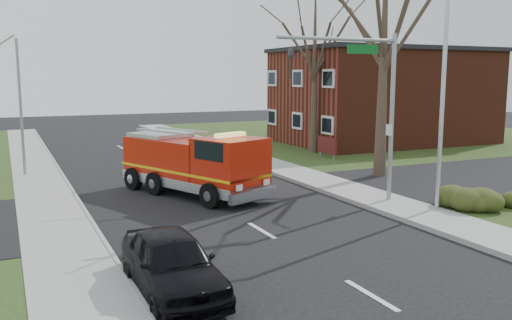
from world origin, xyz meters
name	(u,v)px	position (x,y,z in m)	size (l,w,h in m)	color
ground	(261,231)	(0.00, 0.00, 0.00)	(120.00, 120.00, 0.00)	black
sidewalk_right	(407,210)	(6.20, 0.00, 0.07)	(2.40, 80.00, 0.15)	#A09F9A
sidewalk_left	(67,254)	(-6.20, 0.00, 0.07)	(2.40, 80.00, 0.15)	#A09F9A
brick_building	(383,96)	(19.00, 18.00, 3.66)	(15.40, 10.40, 7.25)	#612717
health_center_sign	(327,146)	(10.50, 12.50, 0.88)	(0.12, 2.00, 1.40)	#521413
hedge_corner	(482,195)	(9.00, -1.00, 0.58)	(2.80, 2.00, 0.90)	#2D3814
bare_tree_near	(384,29)	(9.50, 6.00, 7.41)	(6.00, 6.00, 12.00)	#382921
bare_tree_far	(315,55)	(11.00, 15.00, 6.49)	(5.25, 5.25, 10.50)	#382921
traffic_signal_mast	(366,87)	(5.21, 1.50, 4.71)	(5.29, 0.18, 6.80)	gray
streetlight_pole	(442,92)	(7.14, -0.50, 4.55)	(1.48, 0.16, 8.40)	#B7BABF
utility_pole_far	(21,109)	(-6.80, 14.00, 3.50)	(0.14, 0.14, 7.00)	gray
fire_engine	(194,165)	(-0.22, 6.32, 1.31)	(4.95, 7.55, 2.89)	#AA1707
parked_car_maroon	(172,263)	(-4.20, -3.85, 0.75)	(1.77, 4.40, 1.50)	black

